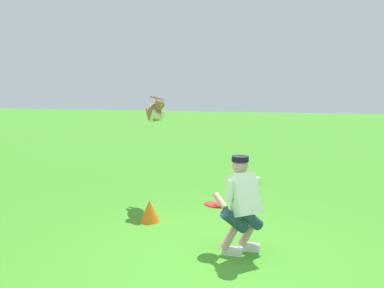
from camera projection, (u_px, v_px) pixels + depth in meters
name	position (u px, v px, depth m)	size (l,w,h in m)	color
ground_plane	(214.00, 262.00, 4.76)	(60.00, 60.00, 0.00)	#3D8823
person	(242.00, 202.00, 4.94)	(0.71, 0.57, 1.29)	silver
dog	(156.00, 112.00, 7.20)	(0.62, 0.89, 0.54)	olive
frisbee_flying	(157.00, 98.00, 7.01)	(0.25, 0.25, 0.02)	#ED4925
frisbee_held	(214.00, 205.00, 5.11)	(0.28, 0.28, 0.02)	red
training_cone	(150.00, 211.00, 6.20)	(0.32, 0.32, 0.36)	orange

